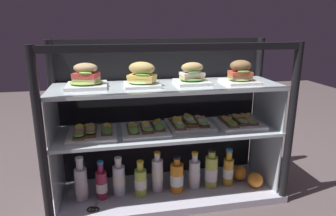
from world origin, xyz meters
name	(u,v)px	position (x,y,z in m)	size (l,w,h in m)	color
ground_plane	(168,196)	(0.00, 0.00, -0.01)	(6.00, 6.00, 0.02)	#4E4242
case_base_deck	(168,192)	(0.00, 0.00, 0.02)	(1.21, 0.40, 0.04)	#B5B3C2
case_frame	(165,110)	(0.00, 0.09, 0.47)	(1.21, 0.40, 0.84)	black
riser_lower_tier	(168,161)	(0.00, 0.00, 0.20)	(1.14, 0.32, 0.33)	silver
shelf_lower_glass	(168,131)	(0.00, 0.00, 0.38)	(1.15, 0.34, 0.02)	silver
riser_upper_tier	(168,109)	(0.00, 0.00, 0.50)	(1.14, 0.32, 0.22)	silver
shelf_upper_glass	(168,87)	(0.00, 0.00, 0.61)	(1.15, 0.34, 0.02)	silver
plated_roll_sandwich_center	(86,79)	(-0.40, 0.03, 0.66)	(0.19, 0.19, 0.12)	white
plated_roll_sandwich_mid_right	(142,76)	(-0.13, 0.01, 0.67)	(0.17, 0.17, 0.12)	white
plated_roll_sandwich_far_right	(192,76)	(0.13, 0.02, 0.66)	(0.17, 0.17, 0.11)	white
plated_roll_sandwich_mid_left	(240,74)	(0.38, -0.01, 0.67)	(0.17, 0.17, 0.12)	white
open_sandwich_tray_right_of_center	(92,132)	(-0.38, -0.01, 0.40)	(0.24, 0.23, 0.06)	white
open_sandwich_tray_left_of_center	(145,129)	(-0.12, -0.01, 0.40)	(0.24, 0.23, 0.06)	white
open_sandwich_tray_far_left	(189,123)	(0.12, 0.02, 0.41)	(0.24, 0.23, 0.07)	white
open_sandwich_tray_far_right	(239,122)	(0.39, 0.00, 0.40)	(0.24, 0.23, 0.06)	white
juice_bottle_front_middle	(81,184)	(-0.46, -0.01, 0.13)	(0.06, 0.06, 0.23)	silver
juice_bottle_tucked_behind	(102,184)	(-0.36, -0.02, 0.12)	(0.06, 0.06, 0.21)	#952641
juice_bottle_front_fourth	(119,179)	(-0.27, 0.00, 0.13)	(0.07, 0.07, 0.21)	white
juice_bottle_near_post	(141,181)	(-0.15, -0.03, 0.12)	(0.06, 0.06, 0.19)	#AECB46
juice_bottle_back_left	(157,174)	(-0.06, 0.00, 0.14)	(0.06, 0.06, 0.22)	white
juice_bottle_front_right_end	(177,177)	(0.04, -0.03, 0.12)	(0.07, 0.07, 0.20)	orange
juice_bottle_front_left_end	(194,174)	(0.15, -0.01, 0.12)	(0.06, 0.06, 0.21)	white
juice_bottle_front_second	(211,171)	(0.24, -0.02, 0.13)	(0.07, 0.07, 0.22)	#BDCB52
juice_bottle_back_center	(228,170)	(0.34, -0.02, 0.12)	(0.06, 0.06, 0.21)	gold
orange_fruit_beside_bottles	(240,173)	(0.43, 0.02, 0.08)	(0.08, 0.08, 0.08)	orange
orange_fruit_near_left_post	(255,180)	(0.48, -0.07, 0.08)	(0.08, 0.08, 0.08)	orange
kitchen_scissors	(95,207)	(-0.39, -0.10, 0.04)	(0.10, 0.18, 0.01)	silver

